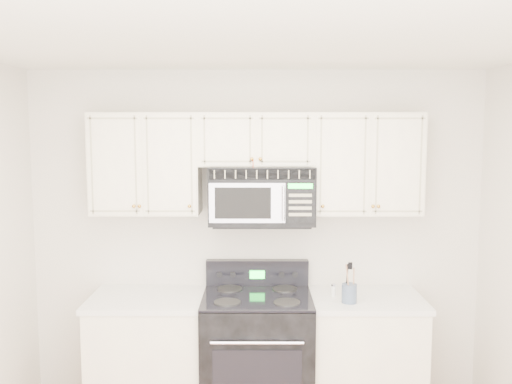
{
  "coord_description": "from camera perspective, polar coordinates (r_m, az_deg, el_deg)",
  "views": [
    {
      "loc": [
        0.01,
        -2.66,
        2.17
      ],
      "look_at": [
        0.0,
        1.3,
        1.71
      ],
      "focal_mm": 40.0,
      "sensor_mm": 36.0,
      "label": 1
    }
  ],
  "objects": [
    {
      "name": "room",
      "position": [
        2.8,
        -0.1,
        -11.57
      ],
      "size": [
        3.51,
        3.51,
        2.61
      ],
      "color": "brown",
      "rests_on": "ground"
    },
    {
      "name": "base_cabinet_left",
      "position": [
        4.53,
        -10.6,
        -16.22
      ],
      "size": [
        0.86,
        0.65,
        0.92
      ],
      "color": "white",
      "rests_on": "ground"
    },
    {
      "name": "base_cabinet_right",
      "position": [
        4.52,
        10.63,
        -16.25
      ],
      "size": [
        0.86,
        0.65,
        0.92
      ],
      "color": "white",
      "rests_on": "ground"
    },
    {
      "name": "range",
      "position": [
        4.41,
        0.11,
        -15.93
      ],
      "size": [
        0.8,
        0.73,
        1.13
      ],
      "color": "black",
      "rests_on": "ground"
    },
    {
      "name": "upper_cabinets",
      "position": [
        4.25,
        0.01,
        3.38
      ],
      "size": [
        2.44,
        0.37,
        0.75
      ],
      "color": "white",
      "rests_on": "ground"
    },
    {
      "name": "microwave",
      "position": [
        4.24,
        0.59,
        -0.28
      ],
      "size": [
        0.78,
        0.44,
        0.43
      ],
      "color": "black",
      "rests_on": "ground"
    },
    {
      "name": "utensil_crock",
      "position": [
        4.18,
        9.31,
        -9.91
      ],
      "size": [
        0.11,
        0.11,
        0.29
      ],
      "color": "#475873",
      "rests_on": "base_cabinet_right"
    },
    {
      "name": "shaker_salt",
      "position": [
        4.33,
        7.75,
        -9.66
      ],
      "size": [
        0.04,
        0.04,
        0.09
      ],
      "color": "silver",
      "rests_on": "base_cabinet_right"
    },
    {
      "name": "shaker_pepper",
      "position": [
        4.17,
        9.09,
        -10.28
      ],
      "size": [
        0.04,
        0.04,
        0.1
      ],
      "color": "silver",
      "rests_on": "base_cabinet_right"
    }
  ]
}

